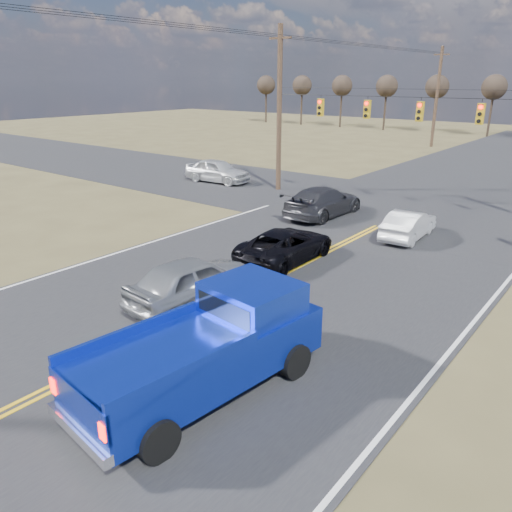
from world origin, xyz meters
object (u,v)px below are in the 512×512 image
Objects in this scene: black_suv at (286,245)px; cross_car_west at (217,171)px; silver_suv at (193,280)px; white_car_queue at (408,225)px; dgrey_car_queue at (323,202)px; pickup_truck at (209,347)px.

cross_car_west is at bearing -38.36° from black_suv.
silver_suv is 0.97× the size of cross_car_west.
black_suv is 1.19× the size of white_car_queue.
black_suv is 0.88× the size of dgrey_car_queue.
dgrey_car_queue is at bearing 118.45° from pickup_truck.
white_car_queue is 5.22m from dgrey_car_queue.
silver_suv is 5.19m from black_suv.
dgrey_car_queue is (-2.43, 12.07, -0.02)m from silver_suv.
cross_car_west is (-13.00, 15.32, 0.02)m from silver_suv.
dgrey_car_queue is at bearing -112.34° from cross_car_west.
cross_car_west is (-16.72, 18.49, -0.30)m from pickup_truck.
pickup_truck is 14.27m from white_car_queue.
white_car_queue is at bearing -110.44° from cross_car_west.
black_suv is 16.48m from cross_car_west.
white_car_queue is at bearing -99.48° from silver_suv.
silver_suv is 0.99× the size of black_suv.
pickup_truck is 1.35× the size of black_suv.
silver_suv is 12.31m from dgrey_car_queue.
silver_suv is 11.38m from white_car_queue.
cross_car_west is (-15.69, 4.27, 0.17)m from white_car_queue.
pickup_truck is 1.32× the size of cross_car_west.
pickup_truck reaches higher than cross_car_west.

